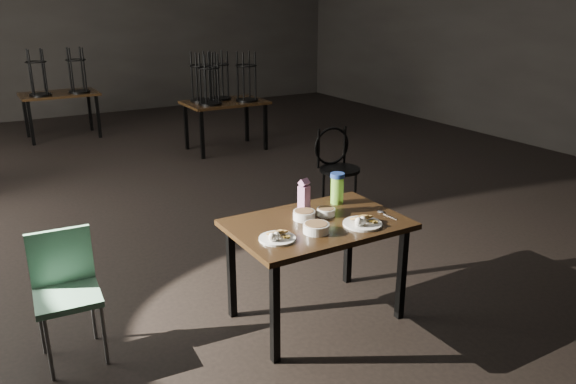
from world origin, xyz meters
TOP-DOWN VIEW (x-y plane):
  - main_table at (-0.78, -2.78)m, footprint 1.20×0.80m
  - plate_left at (-1.18, -2.90)m, footprint 0.24×0.24m
  - plate_right at (-0.55, -2.98)m, footprint 0.27×0.27m
  - bowl_near at (-0.84, -2.69)m, footprint 0.16×0.16m
  - bowl_far at (-0.66, -2.70)m, footprint 0.13×0.13m
  - bowl_big at (-0.89, -2.93)m, footprint 0.17×0.17m
  - juice_carton at (-0.78, -2.60)m, footprint 0.08×0.08m
  - water_bottle at (-0.45, -2.53)m, footprint 0.14×0.14m
  - spoon at (-0.29, -2.87)m, footprint 0.04×0.20m
  - bentwood_chair at (0.61, -1.05)m, footprint 0.44×0.43m
  - school_chair at (-2.40, -2.35)m, footprint 0.42×0.42m
  - bg_table_right at (0.65, 2.00)m, footprint 1.20×0.80m
  - bg_table_far at (-1.34, 4.08)m, footprint 1.20×0.80m

SIDE VIEW (x-z plane):
  - school_chair at x=-2.40m, z-range 0.09..0.93m
  - bentwood_chair at x=0.61m, z-range 0.09..1.00m
  - main_table at x=-0.78m, z-range 0.30..1.05m
  - bg_table_far at x=-1.34m, z-range 0.01..1.49m
  - spoon at x=-0.29m, z-range 0.75..0.76m
  - plate_left at x=-1.18m, z-range 0.73..0.81m
  - plate_right at x=-0.55m, z-range 0.73..0.82m
  - bowl_far at x=-0.66m, z-range 0.75..0.80m
  - bowl_big at x=-0.89m, z-range 0.75..0.81m
  - bowl_near at x=-0.84m, z-range 0.75..0.81m
  - bg_table_right at x=0.65m, z-range 0.06..1.54m
  - water_bottle at x=-0.45m, z-range 0.75..0.99m
  - juice_carton at x=-0.78m, z-range 0.74..1.00m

